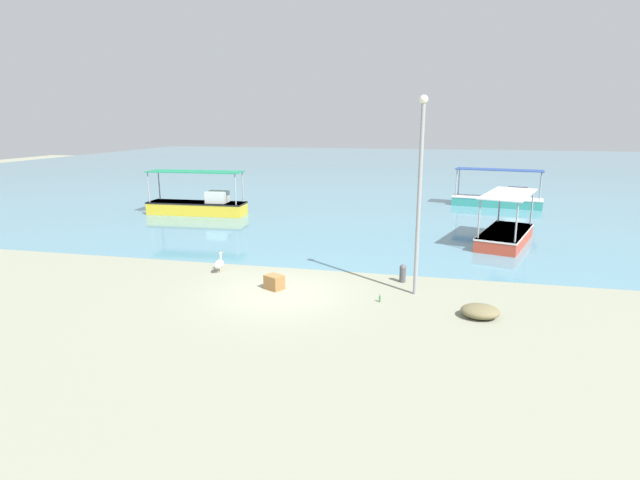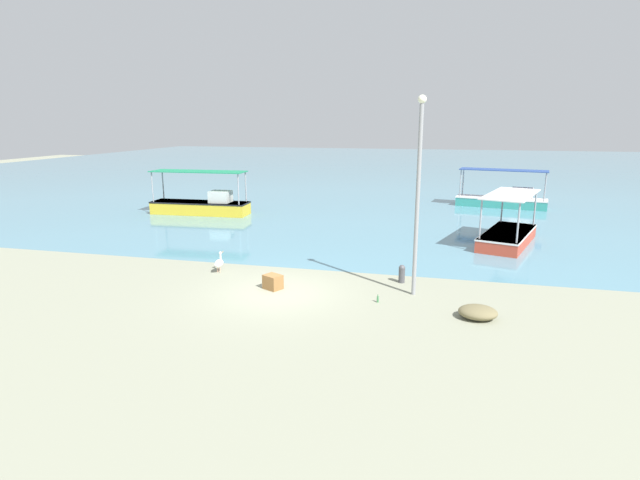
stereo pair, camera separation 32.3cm
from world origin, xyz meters
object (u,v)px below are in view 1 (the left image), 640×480
object	(u,v)px
lamp_post	(420,188)
mooring_bollard	(403,273)
fishing_boat_far_right	(505,234)
cargo_crate	(274,282)
fishing_boat_near_right	(199,205)
pelican	(219,263)
glass_bottle	(380,299)
fishing_boat_near_left	(499,198)
net_pile	(480,311)

from	to	relation	value
lamp_post	mooring_bollard	distance (m)	3.56
fishing_boat_far_right	cargo_crate	world-z (taller)	fishing_boat_far_right
fishing_boat_near_right	cargo_crate	world-z (taller)	fishing_boat_near_right
fishing_boat_far_right	lamp_post	distance (m)	9.78
lamp_post	fishing_boat_near_right	bearing A→B (deg)	138.81
pelican	glass_bottle	xyz separation A→B (m)	(6.50, -1.90, -0.27)
fishing_boat_near_right	fishing_boat_far_right	world-z (taller)	fishing_boat_near_right
pelican	glass_bottle	world-z (taller)	pelican
fishing_boat_near_left	mooring_bollard	bearing A→B (deg)	-106.73
fishing_boat_near_right	lamp_post	xyz separation A→B (m)	(13.99, -12.24, 3.05)
lamp_post	net_pile	size ratio (longest dim) A/B	5.71
fishing_boat_near_left	net_pile	world-z (taller)	fishing_boat_near_left
net_pile	cargo_crate	world-z (taller)	cargo_crate
fishing_boat_far_right	mooring_bollard	size ratio (longest dim) A/B	7.96
fishing_boat_near_left	mooring_bollard	world-z (taller)	fishing_boat_near_left
fishing_boat_far_right	pelican	distance (m)	13.81
net_pile	fishing_boat_near_left	bearing A→B (deg)	81.95
lamp_post	mooring_bollard	world-z (taller)	lamp_post
lamp_post	cargo_crate	xyz separation A→B (m)	(-4.88, -0.58, -3.42)
fishing_boat_far_right	net_pile	bearing A→B (deg)	-101.14
lamp_post	cargo_crate	bearing A→B (deg)	-173.19
fishing_boat_near_left	cargo_crate	distance (m)	22.47
fishing_boat_far_right	glass_bottle	distance (m)	10.70
pelican	cargo_crate	size ratio (longest dim) A/B	1.33
fishing_boat_near_right	pelican	size ratio (longest dim) A/B	7.86
pelican	lamp_post	distance (m)	8.32
fishing_boat_near_left	mooring_bollard	size ratio (longest dim) A/B	9.10
cargo_crate	mooring_bollard	bearing A→B (deg)	22.21
fishing_boat_near_left	pelican	xyz separation A→B (m)	(-12.62, -18.74, -0.20)
mooring_bollard	glass_bottle	distance (m)	2.36
net_pile	lamp_post	bearing A→B (deg)	139.44
net_pile	pelican	bearing A→B (deg)	165.10
pelican	cargo_crate	world-z (taller)	pelican
lamp_post	cargo_crate	world-z (taller)	lamp_post
fishing_boat_near_right	glass_bottle	xyz separation A→B (m)	(12.90, -13.30, -0.52)
fishing_boat_far_right	pelican	size ratio (longest dim) A/B	6.68
fishing_boat_near_left	net_pile	bearing A→B (deg)	-98.05
fishing_boat_near_left	cargo_crate	size ratio (longest dim) A/B	10.19
fishing_boat_near_left	glass_bottle	bearing A→B (deg)	-106.51
pelican	mooring_bollard	bearing A→B (deg)	3.01
fishing_boat_near_right	mooring_bollard	distance (m)	17.43
pelican	fishing_boat_far_right	bearing A→B (deg)	32.94
cargo_crate	fishing_boat_near_right	bearing A→B (deg)	125.38
mooring_bollard	net_pile	xyz separation A→B (m)	(2.51, -2.93, -0.16)
cargo_crate	glass_bottle	bearing A→B (deg)	-7.20
mooring_bollard	cargo_crate	distance (m)	4.74
fishing_boat_near_right	pelican	distance (m)	13.08
lamp_post	glass_bottle	bearing A→B (deg)	-135.86
mooring_bollard	net_pile	size ratio (longest dim) A/B	0.58
fishing_boat_near_left	lamp_post	distance (m)	20.45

